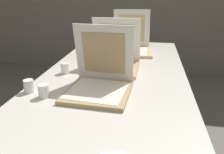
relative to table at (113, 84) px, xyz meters
The scene contains 7 objects.
table is the anchor object (origin of this frame).
pizza_box_front 0.26m from the table, 98.77° to the right, with size 0.35×0.35×0.35m.
pizza_box_middle 0.19m from the table, 96.19° to the left, with size 0.34×0.34×0.34m.
pizza_box_back 0.64m from the table, 84.43° to the left, with size 0.37×0.45×0.35m.
cup_white_near_right 0.47m from the table, 131.35° to the right, with size 0.05×0.05×0.07m, color white.
cup_white_near_left 0.52m from the table, 143.90° to the right, with size 0.05×0.05×0.07m, color white.
cup_white_mid 0.33m from the table, behind, with size 0.05×0.05×0.07m, color white.
Camera 1 is at (0.22, -0.77, 1.29)m, focal length 36.79 mm.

